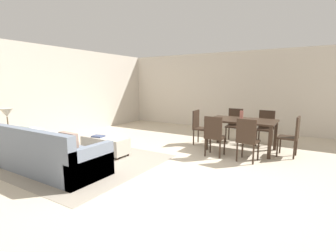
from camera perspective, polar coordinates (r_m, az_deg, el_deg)
ground_plane at (r=4.53m, az=-0.66°, el=-11.21°), size 10.80×10.80×0.00m
wall_back at (r=8.87m, az=16.82°, el=7.75°), size 9.00×0.12×2.70m
wall_left at (r=7.88m, az=-27.72°, el=6.79°), size 0.12×11.00×2.70m
area_rug at (r=5.51m, az=-19.40°, el=-7.82°), size 3.00×2.80×0.01m
couch at (r=5.08m, az=-25.92°, el=-6.37°), size 2.24×0.94×0.86m
ottoman_table at (r=5.83m, az=-14.44°, el=-4.22°), size 1.13×0.46×0.42m
side_table at (r=6.26m, az=-33.07°, el=-2.45°), size 0.40×0.40×0.59m
table_lamp at (r=6.18m, az=-33.54°, el=2.42°), size 0.26×0.26×0.53m
dining_table at (r=6.22m, az=16.86°, el=0.61°), size 1.58×0.97×0.76m
dining_chair_near_left at (r=5.53m, az=10.74°, el=-1.84°), size 0.41×0.41×0.92m
dining_chair_near_right at (r=5.32m, az=18.03°, el=-2.63°), size 0.43×0.43×0.92m
dining_chair_far_left at (r=7.18m, az=15.30°, el=0.71°), size 0.42×0.42×0.92m
dining_chair_far_right at (r=6.97m, az=21.87°, el=0.07°), size 0.40×0.40×0.92m
dining_chair_head_east at (r=6.07m, az=27.06°, el=-1.70°), size 0.42×0.42×0.92m
dining_chair_head_west at (r=6.60m, az=7.29°, el=0.18°), size 0.42×0.42×0.92m
vase_centerpiece at (r=6.22m, az=16.81°, el=2.46°), size 0.09×0.09×0.21m
book_on_ottoman at (r=5.84m, az=-16.01°, el=-2.31°), size 0.29×0.24×0.03m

